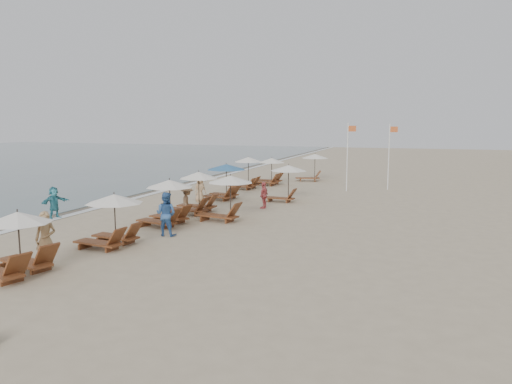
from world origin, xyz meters
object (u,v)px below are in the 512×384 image
(lounger_station_3, at_px, (194,195))
(beachgoer_mid_a, at_px, (166,214))
(beachgoer_mid_b, at_px, (187,203))
(beachgoer_far_b, at_px, (200,189))
(lounger_station_0, at_px, (12,247))
(lounger_station_4, at_px, (223,180))
(lounger_station_5, at_px, (245,174))
(waterline_walker, at_px, (54,203))
(inland_station_1, at_px, (285,179))
(beachgoer_far_a, at_px, (264,195))
(beachgoer_near, at_px, (46,239))
(inland_station_2, at_px, (312,165))
(lounger_station_6, at_px, (268,173))
(inland_station_0, at_px, (224,195))
(lounger_station_1, at_px, (110,221))
(lounger_station_2, at_px, (165,203))
(flag_pole_near, at_px, (348,154))

(lounger_station_3, height_order, beachgoer_mid_a, lounger_station_3)
(beachgoer_mid_b, height_order, beachgoer_far_b, beachgoer_mid_b)
(lounger_station_0, relative_size, lounger_station_4, 0.99)
(lounger_station_5, bearing_deg, waterline_walker, -110.90)
(inland_station_1, relative_size, beachgoer_far_a, 1.76)
(lounger_station_5, distance_m, beachgoer_near, 20.60)
(inland_station_2, bearing_deg, beachgoer_far_a, -88.51)
(lounger_station_3, relative_size, inland_station_1, 1.00)
(beachgoer_mid_a, relative_size, beachgoer_far_b, 1.21)
(lounger_station_4, height_order, inland_station_2, lounger_station_4)
(lounger_station_6, relative_size, beachgoer_mid_a, 1.40)
(inland_station_0, bearing_deg, beachgoer_near, -105.75)
(beachgoer_mid_b, bearing_deg, lounger_station_0, 150.65)
(lounger_station_5, xyz_separation_m, inland_station_2, (3.49, 6.30, 0.25))
(lounger_station_0, height_order, waterline_walker, lounger_station_0)
(waterline_walker, bearing_deg, lounger_station_5, -4.01)
(lounger_station_3, height_order, beachgoer_far_b, lounger_station_3)
(lounger_station_1, height_order, inland_station_0, inland_station_0)
(lounger_station_4, xyz_separation_m, inland_station_0, (2.68, -6.33, 0.09))
(inland_station_2, height_order, beachgoer_far_b, inland_station_2)
(lounger_station_3, height_order, inland_station_1, inland_station_1)
(lounger_station_6, distance_m, beachgoer_near, 23.35)
(lounger_station_2, height_order, inland_station_0, inland_station_0)
(inland_station_1, xyz_separation_m, beachgoer_mid_a, (-2.30, -10.42, -0.49))
(lounger_station_2, relative_size, lounger_station_5, 1.07)
(beachgoer_mid_a, distance_m, beachgoer_mid_b, 3.61)
(lounger_station_2, distance_m, beachgoer_far_b, 6.91)
(inland_station_2, height_order, flag_pole_near, flag_pole_near)
(lounger_station_3, bearing_deg, inland_station_1, 56.11)
(lounger_station_2, xyz_separation_m, waterline_walker, (-6.10, -0.35, -0.24))
(lounger_station_5, xyz_separation_m, beachgoer_near, (0.54, -20.59, -0.17))
(beachgoer_far_b, bearing_deg, lounger_station_1, -138.16)
(inland_station_1, height_order, beachgoer_mid_a, inland_station_1)
(lounger_station_1, distance_m, lounger_station_5, 17.58)
(lounger_station_3, distance_m, beachgoer_mid_a, 5.31)
(inland_station_1, height_order, beachgoer_mid_b, inland_station_1)
(beachgoer_mid_a, bearing_deg, inland_station_1, -103.82)
(lounger_station_0, height_order, inland_station_0, inland_station_0)
(beachgoer_near, bearing_deg, lounger_station_1, 65.15)
(lounger_station_0, height_order, lounger_station_3, lounger_station_3)
(inland_station_2, bearing_deg, lounger_station_2, -97.53)
(lounger_station_0, relative_size, flag_pole_near, 0.55)
(lounger_station_5, relative_size, waterline_walker, 1.53)
(lounger_station_4, height_order, beachgoer_mid_b, lounger_station_4)
(lounger_station_1, bearing_deg, inland_station_0, 69.88)
(lounger_station_0, xyz_separation_m, lounger_station_6, (0.58, 24.48, 0.01))
(beachgoer_near, xyz_separation_m, beachgoer_mid_b, (0.69, 8.93, -0.11))
(inland_station_1, height_order, inland_station_2, same)
(lounger_station_5, bearing_deg, lounger_station_3, -85.53)
(beachgoer_mid_b, bearing_deg, lounger_station_4, -16.93)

